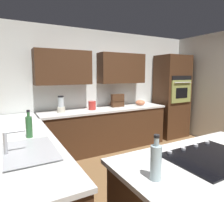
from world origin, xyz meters
TOP-DOWN VIEW (x-y plane):
  - ground_plane at (0.00, 0.00)m, footprint 14.00×14.00m
  - wall_back at (0.07, -2.05)m, footprint 6.00×0.44m
  - lower_cabinets_back at (0.10, -1.72)m, footprint 2.80×0.60m
  - countertop_back at (0.10, -1.72)m, footprint 2.84×0.64m
  - lower_cabinets_side at (1.82, -0.55)m, footprint 0.60×2.90m
  - countertop_side at (1.82, -0.55)m, footprint 0.64×2.94m
  - island_top at (0.42, 0.99)m, footprint 1.73×0.92m
  - wall_oven at (-1.85, -1.72)m, footprint 0.80×0.66m
  - sink_unit at (1.83, 0.07)m, footprint 0.46×0.70m
  - cooktop at (0.42, 0.98)m, footprint 0.76×0.56m
  - blender at (1.05, -1.74)m, footprint 0.15×0.15m
  - mixing_bowl at (-0.85, -1.74)m, footprint 0.23×0.23m
  - spice_rack at (-0.25, -1.80)m, footprint 0.30×0.11m
  - kettle at (0.40, -1.74)m, footprint 0.16×0.16m
  - dish_soap_bottle at (1.77, -0.41)m, footprint 0.07×0.07m
  - oil_bottle at (1.10, 1.03)m, footprint 0.08×0.08m

SIDE VIEW (x-z plane):
  - ground_plane at x=0.00m, z-range 0.00..0.00m
  - lower_cabinets_back at x=0.10m, z-range 0.00..0.86m
  - lower_cabinets_side at x=1.82m, z-range 0.00..0.86m
  - countertop_back at x=0.10m, z-range 0.86..0.90m
  - countertop_side at x=1.82m, z-range 0.86..0.90m
  - island_top at x=0.42m, z-range 0.86..0.90m
  - cooktop at x=0.42m, z-range 0.89..0.92m
  - sink_unit at x=1.83m, z-range 0.80..1.03m
  - mixing_bowl at x=-0.85m, z-range 0.90..1.02m
  - kettle at x=0.40m, z-range 0.90..1.08m
  - dish_soap_bottle at x=1.77m, z-range 0.87..1.20m
  - oil_bottle at x=1.10m, z-range 0.87..1.20m
  - blender at x=1.05m, z-range 0.88..1.20m
  - spice_rack at x=-0.25m, z-range 0.90..1.19m
  - wall_oven at x=-1.85m, z-range 0.00..2.11m
  - wall_back at x=0.07m, z-range 0.11..2.71m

